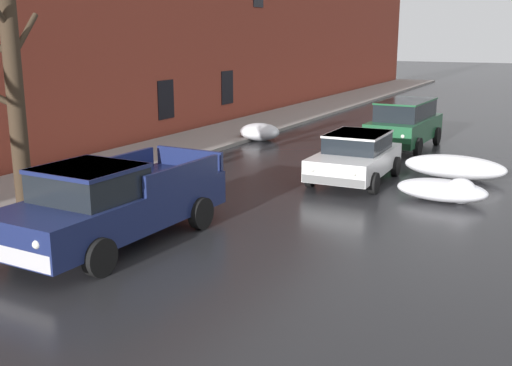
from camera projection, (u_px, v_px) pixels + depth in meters
name	position (u px, v px, depth m)	size (l,w,h in m)	color
left_sidewalk_slab	(155.00, 153.00, 22.03)	(3.39, 80.00, 0.14)	gray
snow_bank_near_corner_left	(259.00, 132.00, 25.01)	(1.65, 1.45, 0.70)	white
snow_bank_along_left_kerb	(453.00, 167.00, 18.47)	(2.99, 1.22, 0.70)	white
snow_bank_near_corner_right	(445.00, 190.00, 15.94)	(2.33, 1.18, 0.66)	white
bare_tree_second_along_sidewalk	(13.00, 100.00, 14.32)	(1.92, 2.48, 5.58)	#382B1E
pickup_truck_darkblue_approaching_near_lane	(112.00, 203.00, 12.54)	(2.36, 5.42, 1.76)	navy
sedan_white_parked_kerbside_close	(356.00, 156.00, 18.01)	(2.08, 4.04, 1.42)	silver
suv_green_parked_kerbside_mid	(405.00, 122.00, 23.17)	(2.11, 4.65, 1.82)	#1E5633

